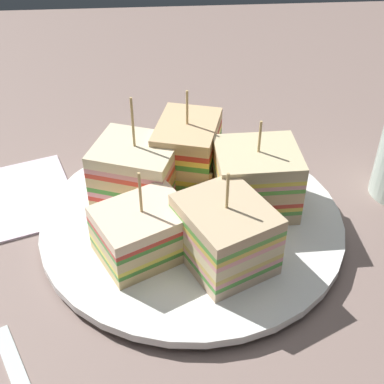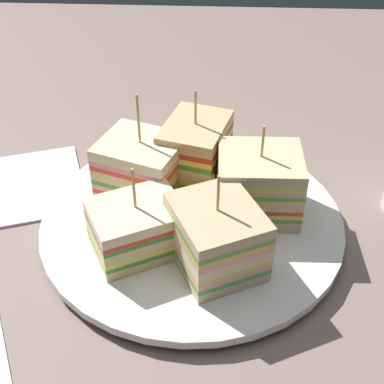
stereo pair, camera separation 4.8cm
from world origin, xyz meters
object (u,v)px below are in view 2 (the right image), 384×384
at_px(chip_pile, 192,215).
at_px(plate, 192,222).
at_px(sandwich_wedge_0, 142,168).
at_px(sandwich_wedge_1, 138,228).
at_px(sandwich_wedge_4, 199,152).
at_px(napkin, 30,184).
at_px(sandwich_wedge_3, 258,184).
at_px(sandwich_wedge_2, 216,237).

bearing_deg(chip_pile, plate, -177.69).
bearing_deg(sandwich_wedge_0, chip_pile, -24.26).
relative_size(plate, sandwich_wedge_1, 3.00).
relative_size(sandwich_wedge_4, napkin, 0.81).
distance_m(plate, sandwich_wedge_1, 0.07).
xyz_separation_m(plate, chip_pile, (0.01, 0.00, 0.02)).
height_order(sandwich_wedge_3, napkin, sandwich_wedge_3).
height_order(sandwich_wedge_0, chip_pile, sandwich_wedge_0).
distance_m(sandwich_wedge_0, sandwich_wedge_4, 0.06).
bearing_deg(sandwich_wedge_4, sandwich_wedge_2, 25.01).
xyz_separation_m(sandwich_wedge_3, sandwich_wedge_4, (-0.05, -0.06, 0.00)).
height_order(sandwich_wedge_1, sandwich_wedge_3, sandwich_wedge_3).
xyz_separation_m(plate, napkin, (-0.06, -0.18, -0.01)).
height_order(sandwich_wedge_1, sandwich_wedge_4, sandwich_wedge_4).
bearing_deg(sandwich_wedge_1, chip_pile, 6.75).
bearing_deg(sandwich_wedge_0, sandwich_wedge_4, 45.44).
bearing_deg(sandwich_wedge_1, napkin, 115.19).
bearing_deg(chip_pile, sandwich_wedge_3, 114.15).
bearing_deg(sandwich_wedge_4, sandwich_wedge_3, 65.38).
height_order(sandwich_wedge_0, napkin, sandwich_wedge_0).
bearing_deg(napkin, sandwich_wedge_2, 59.74).
height_order(plate, sandwich_wedge_3, sandwich_wedge_3).
distance_m(plate, chip_pile, 0.02).
bearing_deg(napkin, plate, 71.61).
xyz_separation_m(sandwich_wedge_1, napkin, (-0.10, -0.13, -0.04)).
distance_m(sandwich_wedge_1, chip_pile, 0.05).
distance_m(sandwich_wedge_2, napkin, 0.23).
relative_size(sandwich_wedge_2, napkin, 0.78).
xyz_separation_m(sandwich_wedge_2, chip_pile, (-0.04, -0.02, -0.01)).
relative_size(sandwich_wedge_2, chip_pile, 1.28).
distance_m(sandwich_wedge_0, sandwich_wedge_3, 0.11).
xyz_separation_m(plate, sandwich_wedge_4, (-0.06, 0.00, 0.04)).
distance_m(plate, napkin, 0.19).
distance_m(sandwich_wedge_4, napkin, 0.19).
bearing_deg(napkin, sandwich_wedge_4, 91.11).
relative_size(chip_pile, napkin, 0.61).
bearing_deg(sandwich_wedge_1, plate, 17.35).
bearing_deg(chip_pile, sandwich_wedge_4, 177.52).
bearing_deg(sandwich_wedge_2, sandwich_wedge_0, 12.28).
bearing_deg(sandwich_wedge_1, sandwich_wedge_3, 1.44).
bearing_deg(napkin, sandwich_wedge_3, 79.24).
bearing_deg(sandwich_wedge_2, plate, -3.83).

